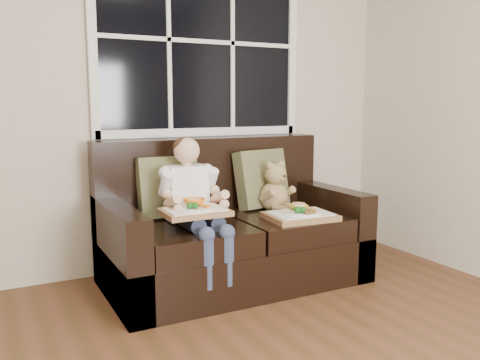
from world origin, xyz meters
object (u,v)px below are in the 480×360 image
tray_left (195,210)px  tray_right (300,215)px  loveseat (230,235)px  child (193,195)px  teddy_bear (275,190)px

tray_left → tray_right: bearing=-2.3°
loveseat → child: 0.47m
loveseat → tray_right: bearing=-41.3°
loveseat → tray_right: (0.36, -0.32, 0.17)m
child → teddy_bear: child is taller
teddy_bear → tray_left: teddy_bear is taller
loveseat → child: child is taller
loveseat → teddy_bear: loveseat is taller
child → tray_right: (0.68, -0.20, -0.16)m
loveseat → teddy_bear: (0.37, 0.01, 0.29)m
teddy_bear → tray_left: size_ratio=0.93×
loveseat → tray_right: size_ratio=3.70×
child → tray_right: child is taller
tray_right → loveseat: bearing=143.3°
teddy_bear → child: bearing=178.6°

